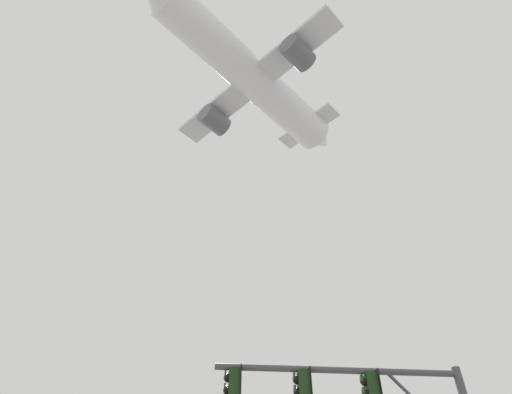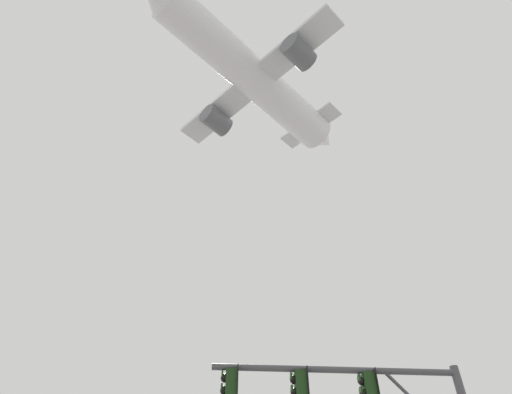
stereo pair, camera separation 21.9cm
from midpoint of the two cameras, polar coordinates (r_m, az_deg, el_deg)
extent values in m
cylinder|color=#4C4C51|center=(11.66, 10.35, -20.34)|extent=(5.77, 0.41, 0.15)
cube|color=#193814|center=(11.17, -2.52, -22.85)|extent=(0.27, 0.33, 0.90)
cylinder|color=#193814|center=(11.35, -2.44, -20.42)|extent=(0.05, 0.05, 0.12)
cube|color=black|center=(11.18, -1.74, -22.87)|extent=(0.04, 0.46, 1.04)
sphere|color=black|center=(11.26, -3.27, -21.52)|extent=(0.20, 0.20, 0.20)
cylinder|color=#193814|center=(11.28, -3.61, -21.22)|extent=(0.05, 0.21, 0.21)
sphere|color=black|center=(11.17, -3.33, -22.86)|extent=(0.20, 0.20, 0.20)
cylinder|color=#193814|center=(11.19, -3.67, -22.56)|extent=(0.05, 0.21, 0.21)
cube|color=#193814|center=(11.31, 6.23, -22.91)|extent=(0.27, 0.33, 0.90)
cylinder|color=#193814|center=(11.49, 6.03, -20.51)|extent=(0.05, 0.05, 0.12)
cube|color=black|center=(11.34, 6.98, -22.90)|extent=(0.04, 0.46, 1.04)
sphere|color=black|center=(11.38, 5.34, -21.65)|extent=(0.20, 0.20, 0.20)
cylinder|color=#193814|center=(11.39, 4.98, -21.37)|extent=(0.05, 0.21, 0.21)
sphere|color=black|center=(11.29, 5.44, -22.98)|extent=(0.20, 0.20, 0.20)
cylinder|color=#193814|center=(11.30, 5.07, -22.69)|extent=(0.05, 0.21, 0.21)
cube|color=#193814|center=(11.67, 14.57, -22.53)|extent=(0.27, 0.33, 0.90)
cylinder|color=#193814|center=(11.84, 14.13, -20.23)|extent=(0.05, 0.05, 0.12)
cube|color=black|center=(11.71, 15.28, -22.48)|extent=(0.04, 0.46, 1.04)
sphere|color=black|center=(11.72, 13.61, -21.35)|extent=(0.20, 0.20, 0.20)
cylinder|color=#193814|center=(11.72, 13.23, -21.10)|extent=(0.05, 0.21, 0.21)
sphere|color=black|center=(11.63, 13.84, -22.63)|extent=(0.20, 0.20, 0.20)
cylinder|color=#193814|center=(11.63, 13.46, -22.37)|extent=(0.05, 0.21, 0.21)
cylinder|color=white|center=(41.13, -0.55, 14.88)|extent=(15.44, 15.30, 3.28)
cone|color=white|center=(46.00, 8.45, 7.10)|extent=(3.42, 3.43, 2.79)
cube|color=silver|center=(40.92, -0.03, 14.07)|extent=(13.85, 13.99, 0.37)
cylinder|color=#595B60|center=(38.43, 5.44, 17.41)|extent=(3.05, 3.04, 1.85)
cylinder|color=#595B60|center=(42.28, -4.84, 9.44)|extent=(3.05, 3.04, 1.85)
cube|color=navy|center=(46.25, 6.56, 10.07)|extent=(2.22, 2.19, 3.90)
cube|color=silver|center=(45.16, 6.88, 8.72)|extent=(5.64, 5.68, 0.21)
camera|label=1|loc=(0.11, -89.70, -0.27)|focal=32.24mm
camera|label=2|loc=(0.11, 90.30, 0.27)|focal=32.24mm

